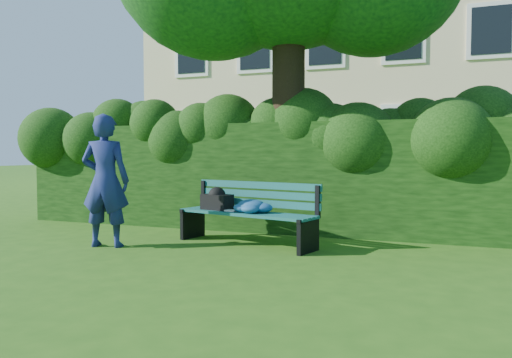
% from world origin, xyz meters
% --- Properties ---
extents(ground, '(80.00, 80.00, 0.00)m').
position_xyz_m(ground, '(0.00, 0.00, 0.00)').
color(ground, '#295814').
rests_on(ground, ground).
extents(apartment_building, '(16.00, 8.08, 12.00)m').
position_xyz_m(apartment_building, '(-0.00, 13.99, 6.00)').
color(apartment_building, beige).
rests_on(apartment_building, ground).
extents(hedge, '(10.00, 1.00, 1.80)m').
position_xyz_m(hedge, '(0.00, 2.20, 0.90)').
color(hedge, black).
rests_on(hedge, ground).
extents(park_bench, '(2.20, 1.06, 0.89)m').
position_xyz_m(park_bench, '(-0.25, 0.76, 0.50)').
color(park_bench, '#0D453C').
rests_on(park_bench, ground).
extents(man_reading, '(0.76, 0.60, 1.85)m').
position_xyz_m(man_reading, '(-1.97, -0.12, 0.92)').
color(man_reading, navy).
rests_on(man_reading, ground).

